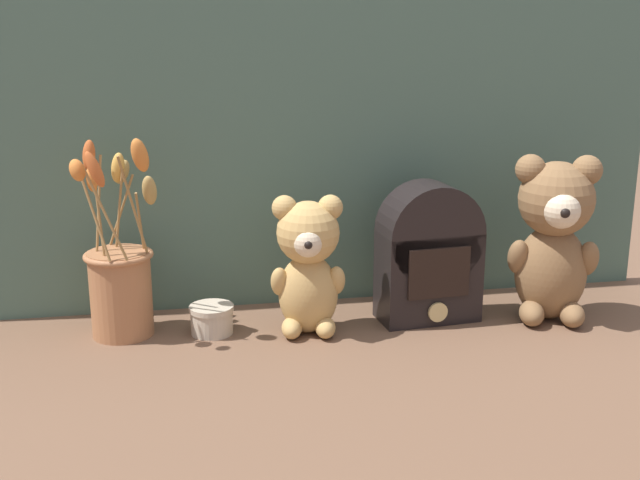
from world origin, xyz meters
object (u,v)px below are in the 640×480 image
teddy_bear_large (554,235)px  teddy_bear_medium (308,262)px  decorative_tin_tall (212,319)px  flower_vase (120,278)px  vintage_radio (429,253)px

teddy_bear_large → teddy_bear_medium: bearing=177.6°
teddy_bear_large → teddy_bear_medium: (-0.45, 0.02, -0.03)m
teddy_bear_large → decorative_tin_tall: (-0.62, 0.04, -0.13)m
teddy_bear_large → decorative_tin_tall: size_ratio=3.90×
teddy_bear_large → flower_vase: size_ratio=0.86×
vintage_radio → teddy_bear_medium: bearing=-174.4°
teddy_bear_large → vintage_radio: 0.23m
vintage_radio → decorative_tin_tall: size_ratio=3.27×
teddy_bear_medium → teddy_bear_large: bearing=-2.4°
teddy_bear_medium → decorative_tin_tall: size_ratio=3.15×
flower_vase → vintage_radio: size_ratio=1.39×
teddy_bear_large → vintage_radio: teddy_bear_large is taller
decorative_tin_tall → flower_vase: bearing=171.5°
vintage_radio → decorative_tin_tall: vintage_radio is taller
flower_vase → vintage_radio: bearing=-2.5°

